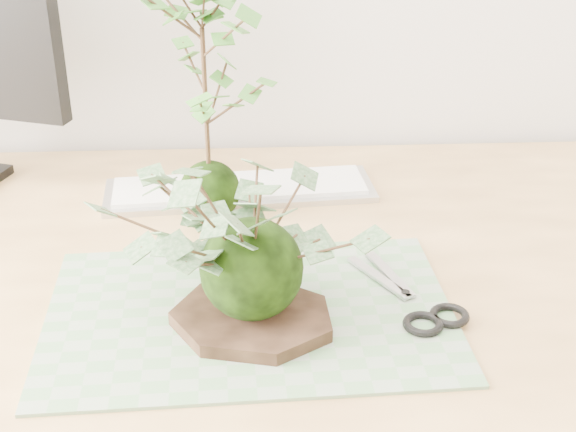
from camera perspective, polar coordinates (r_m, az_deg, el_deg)
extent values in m
cube|color=tan|center=(1.00, -2.57, -3.84)|extent=(1.60, 0.70, 0.04)
cube|color=#60915E|center=(0.88, -2.71, -6.91)|extent=(0.45, 0.31, 0.00)
cylinder|color=black|center=(0.85, -2.53, -7.29)|extent=(0.22, 0.22, 0.01)
sphere|color=black|center=(0.82, -2.61, -3.78)|extent=(0.11, 0.11, 0.11)
sphere|color=black|center=(1.06, -5.57, 1.80)|extent=(0.08, 0.08, 0.08)
cylinder|color=#382616|center=(1.02, -5.87, 7.75)|extent=(0.01, 0.01, 0.20)
cube|color=#B5B5B5|center=(1.14, -3.44, 1.81)|extent=(0.39, 0.14, 0.01)
cube|color=white|center=(1.14, -3.46, 2.15)|extent=(0.36, 0.12, 0.01)
cube|color=#9C9C9F|center=(0.94, 7.63, -4.16)|extent=(0.06, 0.10, 0.00)
cube|color=#9C9C9F|center=(0.95, 8.55, -4.12)|extent=(0.04, 0.10, 0.00)
torus|color=black|center=(0.86, 8.15, -7.52)|extent=(0.06, 0.06, 0.01)
torus|color=black|center=(0.87, 10.41, -7.40)|extent=(0.06, 0.06, 0.01)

